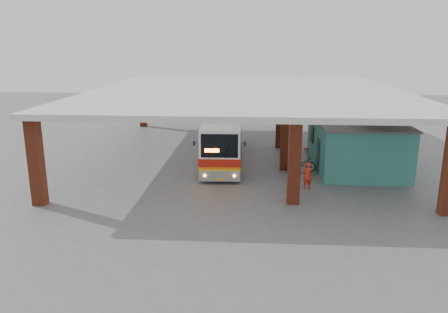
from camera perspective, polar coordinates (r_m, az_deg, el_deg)
ground at (r=24.96m, az=1.47°, el=-3.49°), size 90.00×90.00×0.00m
brick_columns at (r=29.25m, az=4.71°, el=3.57°), size 20.10×21.60×4.35m
canopy_roof at (r=30.39m, az=2.99°, el=8.45°), size 21.00×23.00×0.30m
shop_building at (r=29.14m, az=16.72°, el=1.72°), size 5.20×8.20×3.11m
coach_bus at (r=29.60m, az=-0.07°, el=2.67°), size 2.66×11.29×3.27m
motorcycle at (r=27.22m, az=9.98°, el=-1.04°), size 2.04×1.04×1.02m
pedestrian at (r=24.18m, az=10.81°, el=-2.47°), size 0.64×0.51×1.52m
red_chair at (r=32.69m, az=11.00°, el=1.26°), size 0.50×0.50×0.77m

